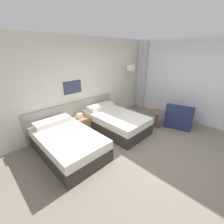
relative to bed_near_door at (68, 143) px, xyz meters
name	(u,v)px	position (x,y,z in m)	size (l,w,h in m)	color
ground_plane	(145,150)	(1.40, -1.28, -0.27)	(16.00, 16.00, 0.00)	slate
wall_headboard	(87,85)	(1.37, 1.01, 1.02)	(10.00, 0.10, 2.70)	beige
wall_window	(194,82)	(4.00, -1.29, 1.07)	(0.21, 4.76, 2.70)	white
bed_near_door	(68,143)	(0.00, 0.00, 0.00)	(1.14, 1.91, 0.65)	#332D28
bed_near_window	(115,121)	(1.64, 0.00, 0.00)	(1.14, 1.91, 0.65)	#332D28
nightstand	(81,124)	(0.82, 0.69, -0.05)	(0.51, 0.42, 0.57)	#9E7A51
floor_lamp	(131,74)	(3.12, 0.66, 1.23)	(0.24, 0.24, 1.83)	#9E9993
side_table	(157,116)	(2.74, -0.79, 0.09)	(0.51, 0.51, 0.51)	brown
armchair	(179,118)	(3.34, -1.25, -0.02)	(1.03, 1.01, 0.79)	navy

